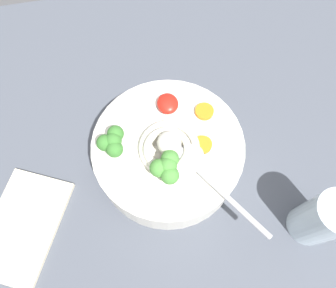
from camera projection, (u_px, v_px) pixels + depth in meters
table_slab at (183, 180)px, 53.55cm from camera, size 90.07×90.07×4.02cm
soup_bowl at (168, 152)px, 49.71cm from camera, size 23.06×23.06×6.72cm
noodle_pile at (169, 147)px, 45.20cm from camera, size 9.93×9.73×3.99cm
soup_spoon at (195, 167)px, 44.45cm from camera, size 16.26×12.24×1.60cm
chili_sauce_dollop at (168, 104)px, 48.61cm from camera, size 3.70×3.33×1.67cm
broccoli_floret_left at (167, 167)px, 42.66cm from camera, size 5.01×4.31×3.96cm
broccoli_floret_far at (112, 142)px, 44.32cm from camera, size 4.76×4.09×3.76cm
carrot_slice_front at (203, 145)px, 46.27cm from camera, size 2.75×2.75×0.77cm
carrot_slice_extra_a at (204, 111)px, 48.62cm from camera, size 2.91×2.91×0.64cm
drinking_glass at (322, 219)px, 43.48cm from camera, size 6.02×6.02×11.02cm
folded_napkin at (23, 226)px, 48.09cm from camera, size 19.27×16.48×0.80cm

